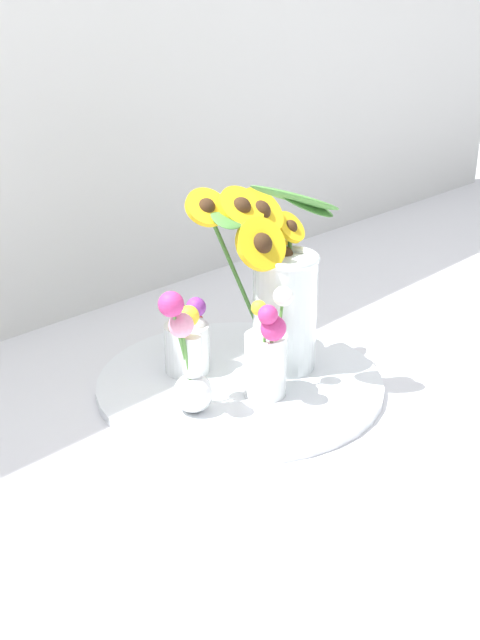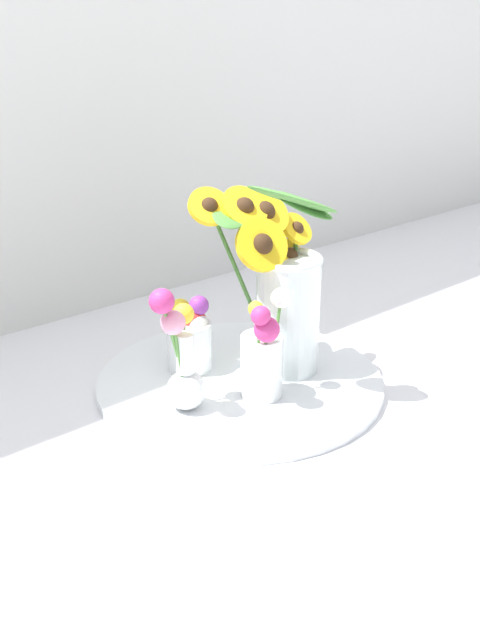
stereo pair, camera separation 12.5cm
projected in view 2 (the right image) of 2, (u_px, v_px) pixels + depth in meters
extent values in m
plane|color=silver|center=(258.00, 410.00, 1.22)|extent=(6.00, 6.00, 0.00)
cylinder|color=silver|center=(240.00, 382.00, 1.29)|extent=(0.49, 0.49, 0.02)
cylinder|color=silver|center=(288.00, 316.00, 1.29)|extent=(0.11, 0.11, 0.20)
torus|color=silver|center=(289.00, 259.00, 1.25)|extent=(0.12, 0.12, 0.01)
cylinder|color=#427533|center=(294.00, 294.00, 1.30)|extent=(0.04, 0.04, 0.22)
cylinder|color=yellow|center=(296.00, 229.00, 1.28)|extent=(0.07, 0.05, 0.06)
sphere|color=#382314|center=(296.00, 229.00, 1.28)|extent=(0.03, 0.03, 0.03)
cylinder|color=#427533|center=(274.00, 296.00, 1.26)|extent=(0.07, 0.01, 0.19)
cylinder|color=yellow|center=(262.00, 245.00, 1.20)|extent=(0.11, 0.06, 0.11)
sphere|color=#382314|center=(262.00, 245.00, 1.20)|extent=(0.04, 0.04, 0.04)
cylinder|color=#427533|center=(242.00, 283.00, 1.27)|extent=(0.08, 0.07, 0.25)
cylinder|color=yellow|center=(209.00, 206.00, 1.22)|extent=(0.08, 0.06, 0.07)
sphere|color=#382314|center=(209.00, 206.00, 1.22)|extent=(0.03, 0.03, 0.03)
cylinder|color=#427533|center=(262.00, 284.00, 1.26)|extent=(0.04, 0.07, 0.25)
cylinder|color=yellow|center=(244.00, 207.00, 1.22)|extent=(0.09, 0.07, 0.07)
sphere|color=#382314|center=(244.00, 207.00, 1.22)|extent=(0.03, 0.03, 0.03)
cylinder|color=#427533|center=(270.00, 279.00, 1.27)|extent=(0.01, 0.04, 0.22)
cylinder|color=yellow|center=(264.00, 212.00, 1.24)|extent=(0.09, 0.07, 0.07)
sphere|color=#382314|center=(264.00, 212.00, 1.24)|extent=(0.04, 0.04, 0.04)
cylinder|color=#427533|center=(291.00, 309.00, 1.28)|extent=(0.04, 0.05, 0.16)
cylinder|color=yellow|center=(290.00, 256.00, 1.28)|extent=(0.08, 0.06, 0.07)
sphere|color=#382314|center=(290.00, 256.00, 1.28)|extent=(0.03, 0.03, 0.03)
ellipsoid|color=#477F38|center=(292.00, 199.00, 1.12)|extent=(0.14, 0.14, 0.07)
ellipsoid|color=#477F38|center=(303.00, 205.00, 1.13)|extent=(0.11, 0.09, 0.06)
ellipsoid|color=#477F38|center=(234.00, 212.00, 1.24)|extent=(0.16, 0.14, 0.04)
cylinder|color=white|center=(262.00, 366.00, 1.21)|extent=(0.07, 0.07, 0.11)
cylinder|color=#4C8438|center=(259.00, 347.00, 1.17)|extent=(0.03, 0.04, 0.12)
sphere|color=#C6337A|center=(261.00, 316.00, 1.13)|extent=(0.03, 0.03, 0.03)
cylinder|color=#4C8438|center=(264.00, 353.00, 1.18)|extent=(0.01, 0.03, 0.09)
sphere|color=#C6337A|center=(269.00, 329.00, 1.15)|extent=(0.04, 0.04, 0.04)
cylinder|color=#4C8438|center=(263.00, 343.00, 1.20)|extent=(0.01, 0.03, 0.11)
sphere|color=yellow|center=(256.00, 309.00, 1.19)|extent=(0.03, 0.03, 0.03)
cylinder|color=#4C8438|center=(276.00, 336.00, 1.21)|extent=(0.03, 0.01, 0.12)
sphere|color=white|center=(281.00, 298.00, 1.19)|extent=(0.03, 0.03, 0.03)
sphere|color=white|center=(186.00, 390.00, 1.18)|extent=(0.06, 0.06, 0.06)
cylinder|color=white|center=(185.00, 353.00, 1.16)|extent=(0.03, 0.03, 0.07)
cylinder|color=#568E42|center=(185.00, 352.00, 1.18)|extent=(0.02, 0.02, 0.12)
sphere|color=yellow|center=(183.00, 314.00, 1.16)|extent=(0.03, 0.03, 0.03)
cylinder|color=#568E42|center=(175.00, 346.00, 1.14)|extent=(0.05, 0.01, 0.15)
sphere|color=#C6337A|center=(162.00, 301.00, 1.10)|extent=(0.04, 0.04, 0.04)
cylinder|color=#568E42|center=(178.00, 354.00, 1.15)|extent=(0.02, 0.01, 0.11)
sphere|color=pink|center=(173.00, 322.00, 1.12)|extent=(0.04, 0.04, 0.04)
cylinder|color=white|center=(189.00, 346.00, 1.31)|extent=(0.08, 0.08, 0.09)
cylinder|color=#568E42|center=(197.00, 328.00, 1.30)|extent=(0.01, 0.01, 0.08)
sphere|color=purple|center=(199.00, 305.00, 1.29)|extent=(0.03, 0.03, 0.03)
cylinder|color=#568E42|center=(186.00, 330.00, 1.32)|extent=(0.01, 0.02, 0.08)
sphere|color=yellow|center=(181.00, 308.00, 1.30)|extent=(0.03, 0.03, 0.03)
cylinder|color=#568E42|center=(196.00, 336.00, 1.31)|extent=(0.01, 0.01, 0.06)
sphere|color=red|center=(197.00, 320.00, 1.30)|extent=(0.04, 0.04, 0.04)
cylinder|color=#568E42|center=(193.00, 343.00, 1.30)|extent=(0.02, 0.02, 0.07)
sphere|color=white|center=(198.00, 324.00, 1.29)|extent=(0.04, 0.04, 0.04)
cylinder|color=#568E42|center=(186.00, 342.00, 1.30)|extent=(0.02, 0.02, 0.08)
sphere|color=yellow|center=(186.00, 319.00, 1.30)|extent=(0.03, 0.03, 0.03)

